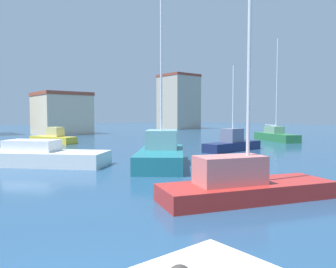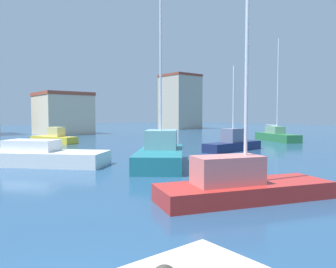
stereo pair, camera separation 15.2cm
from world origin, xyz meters
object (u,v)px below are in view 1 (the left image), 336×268
at_px(sailboat_teal_far_right, 161,153).
at_px(sailboat_green_inner_mooring, 276,135).
at_px(sailboat_navy_near_pier, 232,143).
at_px(motorboat_white_center_channel, 33,156).
at_px(motorboat_yellow_distant_east, 54,138).
at_px(sailboat_red_mid_harbor, 243,183).

bearing_deg(sailboat_teal_far_right, sailboat_green_inner_mooring, 15.53).
distance_m(sailboat_navy_near_pier, sailboat_teal_far_right, 9.53).
height_order(motorboat_white_center_channel, sailboat_teal_far_right, sailboat_teal_far_right).
bearing_deg(motorboat_yellow_distant_east, sailboat_teal_far_right, -91.41).
xyz_separation_m(motorboat_yellow_distant_east, sailboat_navy_near_pier, (8.77, -16.26, 0.08)).
bearing_deg(sailboat_green_inner_mooring, sailboat_red_mid_harbor, -149.84).
bearing_deg(sailboat_red_mid_harbor, sailboat_navy_near_pier, 40.73).
relative_size(motorboat_white_center_channel, sailboat_red_mid_harbor, 0.80).
distance_m(motorboat_yellow_distant_east, sailboat_teal_far_right, 18.62).
height_order(motorboat_yellow_distant_east, sailboat_teal_far_right, sailboat_teal_far_right).
xyz_separation_m(sailboat_green_inner_mooring, sailboat_navy_near_pier, (-11.65, -3.44, -0.03)).
bearing_deg(sailboat_navy_near_pier, motorboat_yellow_distant_east, 118.35).
relative_size(sailboat_red_mid_harbor, sailboat_teal_far_right, 0.85).
bearing_deg(motorboat_white_center_channel, motorboat_yellow_distant_east, 65.81).
relative_size(motorboat_white_center_channel, sailboat_navy_near_pier, 1.19).
distance_m(sailboat_green_inner_mooring, motorboat_white_center_channel, 26.67).
xyz_separation_m(sailboat_navy_near_pier, sailboat_red_mid_harbor, (-11.88, -10.23, -0.04)).
bearing_deg(sailboat_green_inner_mooring, motorboat_white_center_channel, -177.74).
bearing_deg(motorboat_yellow_distant_east, sailboat_red_mid_harbor, -96.70).
xyz_separation_m(motorboat_white_center_channel, sailboat_teal_far_right, (5.77, -4.75, 0.22)).
xyz_separation_m(sailboat_red_mid_harbor, sailboat_teal_far_right, (2.66, 7.87, 0.16)).
distance_m(sailboat_green_inner_mooring, motorboat_yellow_distant_east, 24.11).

